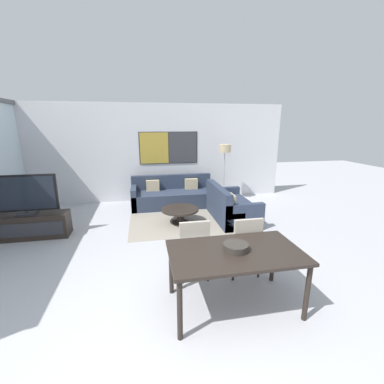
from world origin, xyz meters
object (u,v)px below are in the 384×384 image
at_px(dining_table, 235,257).
at_px(dining_chair_left, 193,245).
at_px(sofa_side, 229,208).
at_px(tv_console, 29,226).
at_px(sofa_main, 173,196).
at_px(coffee_table, 180,212).
at_px(television, 24,195).
at_px(floor_lamp, 225,153).
at_px(dining_chair_centre, 244,242).
at_px(fruit_bowl, 236,247).

height_order(dining_table, dining_chair_left, dining_chair_left).
height_order(sofa_side, dining_table, sofa_side).
xyz_separation_m(tv_console, sofa_main, (3.09, 1.57, 0.02)).
bearing_deg(coffee_table, dining_chair_left, -93.41).
relative_size(television, dining_table, 0.77).
distance_m(television, sofa_main, 3.52).
bearing_deg(floor_lamp, dining_chair_centre, -103.28).
xyz_separation_m(fruit_bowl, floor_lamp, (1.26, 4.35, 0.61)).
bearing_deg(tv_console, sofa_side, 3.12).
bearing_deg(sofa_main, tv_console, -153.11).
distance_m(television, coffee_table, 3.16).
xyz_separation_m(television, coffee_table, (3.09, 0.19, -0.63)).
bearing_deg(sofa_side, sofa_main, 41.95).
distance_m(television, floor_lamp, 4.93).
relative_size(television, coffee_table, 1.44).
xyz_separation_m(tv_console, coffee_table, (3.09, 0.19, 0.02)).
bearing_deg(coffee_table, floor_lamp, 44.22).
bearing_deg(dining_chair_centre, coffee_table, 105.83).
xyz_separation_m(tv_console, dining_chair_centre, (3.73, -2.06, 0.28)).
bearing_deg(dining_chair_left, dining_table, -60.67).
relative_size(tv_console, sofa_main, 0.66).
relative_size(dining_chair_left, fruit_bowl, 3.12).
bearing_deg(coffee_table, dining_chair_centre, -74.17).
relative_size(tv_console, coffee_table, 1.75).
distance_m(sofa_side, floor_lamp, 1.86).
bearing_deg(dining_table, coffee_table, 95.02).
height_order(dining_table, floor_lamp, floor_lamp).
xyz_separation_m(sofa_main, dining_chair_left, (-0.13, -3.58, 0.26)).
relative_size(sofa_main, dining_chair_centre, 2.39).
bearing_deg(sofa_main, dining_chair_centre, -80.04).
height_order(tv_console, dining_chair_centre, dining_chair_centre).
xyz_separation_m(sofa_main, sofa_side, (1.20, -1.34, -0.00)).
xyz_separation_m(sofa_side, floor_lamp, (0.32, 1.43, 1.14)).
relative_size(sofa_side, floor_lamp, 0.97).
xyz_separation_m(coffee_table, dining_chair_centre, (0.64, -2.25, 0.27)).
bearing_deg(fruit_bowl, floor_lamp, 73.88).
bearing_deg(fruit_bowl, coffee_table, 95.19).
xyz_separation_m(tv_console, sofa_side, (4.29, 0.23, 0.02)).
bearing_deg(dining_chair_left, sofa_side, 59.34).
bearing_deg(dining_chair_left, television, 145.82).
distance_m(tv_console, coffee_table, 3.10).
bearing_deg(dining_table, dining_chair_left, 119.33).
xyz_separation_m(television, sofa_side, (4.29, 0.23, -0.62)).
height_order(coffee_table, floor_lamp, floor_lamp).
xyz_separation_m(sofa_side, fruit_bowl, (-0.94, -2.92, 0.54)).
relative_size(television, floor_lamp, 0.74).
relative_size(television, fruit_bowl, 4.06).
bearing_deg(floor_lamp, dining_table, -106.17).
xyz_separation_m(tv_console, television, (-0.00, 0.00, 0.65)).
bearing_deg(sofa_side, tv_console, 93.12).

